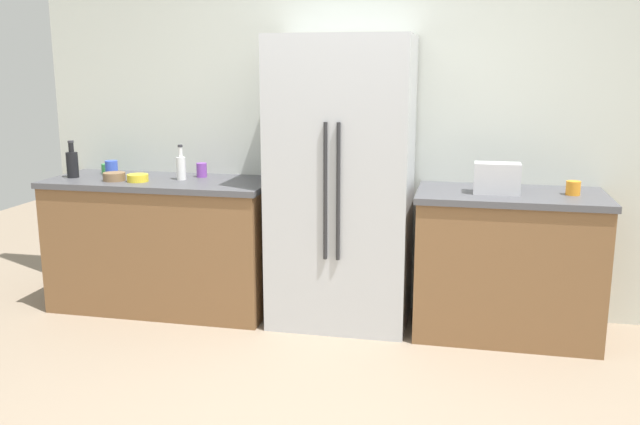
{
  "coord_description": "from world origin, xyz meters",
  "views": [
    {
      "loc": [
        0.65,
        -2.79,
        1.69
      ],
      "look_at": [
        -0.06,
        0.45,
        0.97
      ],
      "focal_mm": 37.89,
      "sensor_mm": 36.0,
      "label": 1
    }
  ],
  "objects_px": {
    "bottle_a": "(72,163)",
    "bowl_b": "(114,177)",
    "refrigerator": "(341,184)",
    "cup_b": "(202,170)",
    "bottle_b": "(181,167)",
    "cup_a": "(112,168)",
    "toaster": "(497,178)",
    "bowl_a": "(138,178)",
    "cup_d": "(573,188)",
    "cup_c": "(106,169)"
  },
  "relations": [
    {
      "from": "bottle_a",
      "to": "cup_a",
      "type": "relative_size",
      "value": 2.39
    },
    {
      "from": "cup_c",
      "to": "bowl_a",
      "type": "distance_m",
      "value": 0.46
    },
    {
      "from": "bottle_b",
      "to": "bowl_b",
      "type": "distance_m",
      "value": 0.46
    },
    {
      "from": "toaster",
      "to": "cup_a",
      "type": "xyz_separation_m",
      "value": [
        -2.66,
        0.12,
        -0.04
      ]
    },
    {
      "from": "bottle_b",
      "to": "bowl_b",
      "type": "height_order",
      "value": "bottle_b"
    },
    {
      "from": "refrigerator",
      "to": "cup_d",
      "type": "height_order",
      "value": "refrigerator"
    },
    {
      "from": "bowl_b",
      "to": "refrigerator",
      "type": "bearing_deg",
      "value": 4.26
    },
    {
      "from": "cup_b",
      "to": "cup_a",
      "type": "bearing_deg",
      "value": -172.39
    },
    {
      "from": "bottle_b",
      "to": "cup_b",
      "type": "relative_size",
      "value": 2.44
    },
    {
      "from": "toaster",
      "to": "bowl_a",
      "type": "relative_size",
      "value": 1.94
    },
    {
      "from": "toaster",
      "to": "bowl_a",
      "type": "distance_m",
      "value": 2.37
    },
    {
      "from": "cup_b",
      "to": "cup_d",
      "type": "relative_size",
      "value": 1.16
    },
    {
      "from": "cup_c",
      "to": "bowl_a",
      "type": "xyz_separation_m",
      "value": [
        0.38,
        -0.26,
        -0.01
      ]
    },
    {
      "from": "bottle_a",
      "to": "bottle_b",
      "type": "relative_size",
      "value": 1.07
    },
    {
      "from": "cup_a",
      "to": "bowl_a",
      "type": "relative_size",
      "value": 0.76
    },
    {
      "from": "refrigerator",
      "to": "cup_a",
      "type": "distance_m",
      "value": 1.69
    },
    {
      "from": "cup_d",
      "to": "bottle_a",
      "type": "bearing_deg",
      "value": -179.09
    },
    {
      "from": "bowl_a",
      "to": "bowl_b",
      "type": "distance_m",
      "value": 0.17
    },
    {
      "from": "cup_a",
      "to": "toaster",
      "type": "bearing_deg",
      "value": -2.68
    },
    {
      "from": "bottle_a",
      "to": "cup_b",
      "type": "relative_size",
      "value": 2.62
    },
    {
      "from": "toaster",
      "to": "bowl_b",
      "type": "relative_size",
      "value": 1.85
    },
    {
      "from": "cup_a",
      "to": "bottle_b",
      "type": "bearing_deg",
      "value": -5.49
    },
    {
      "from": "refrigerator",
      "to": "bottle_a",
      "type": "distance_m",
      "value": 1.92
    },
    {
      "from": "toaster",
      "to": "bottle_a",
      "type": "xyz_separation_m",
      "value": [
        -2.89,
        -0.0,
        0.01
      ]
    },
    {
      "from": "cup_c",
      "to": "toaster",
      "type": "bearing_deg",
      "value": -4.16
    },
    {
      "from": "bottle_a",
      "to": "bowl_a",
      "type": "height_order",
      "value": "bottle_a"
    },
    {
      "from": "cup_d",
      "to": "cup_a",
      "type": "bearing_deg",
      "value": 178.66
    },
    {
      "from": "bottle_b",
      "to": "cup_c",
      "type": "relative_size",
      "value": 3.34
    },
    {
      "from": "bottle_b",
      "to": "cup_a",
      "type": "relative_size",
      "value": 2.22
    },
    {
      "from": "cup_a",
      "to": "refrigerator",
      "type": "bearing_deg",
      "value": -2.4
    },
    {
      "from": "cup_b",
      "to": "cup_c",
      "type": "distance_m",
      "value": 0.73
    },
    {
      "from": "bottle_a",
      "to": "cup_c",
      "type": "xyz_separation_m",
      "value": [
        0.15,
        0.2,
        -0.06
      ]
    },
    {
      "from": "bowl_a",
      "to": "bowl_b",
      "type": "relative_size",
      "value": 0.95
    },
    {
      "from": "cup_c",
      "to": "bowl_b",
      "type": "distance_m",
      "value": 0.33
    },
    {
      "from": "cup_b",
      "to": "bowl_b",
      "type": "height_order",
      "value": "cup_b"
    },
    {
      "from": "cup_b",
      "to": "cup_c",
      "type": "height_order",
      "value": "cup_b"
    },
    {
      "from": "bottle_b",
      "to": "cup_c",
      "type": "xyz_separation_m",
      "value": [
        -0.64,
        0.13,
        -0.06
      ]
    },
    {
      "from": "refrigerator",
      "to": "bowl_a",
      "type": "distance_m",
      "value": 1.39
    },
    {
      "from": "cup_a",
      "to": "cup_d",
      "type": "distance_m",
      "value": 3.12
    },
    {
      "from": "cup_c",
      "to": "cup_d",
      "type": "height_order",
      "value": "cup_d"
    },
    {
      "from": "bottle_b",
      "to": "cup_a",
      "type": "distance_m",
      "value": 0.56
    },
    {
      "from": "refrigerator",
      "to": "bowl_b",
      "type": "relative_size",
      "value": 12.53
    },
    {
      "from": "refrigerator",
      "to": "cup_a",
      "type": "height_order",
      "value": "refrigerator"
    },
    {
      "from": "cup_b",
      "to": "bowl_b",
      "type": "relative_size",
      "value": 0.66
    },
    {
      "from": "bowl_a",
      "to": "refrigerator",
      "type": "bearing_deg",
      "value": 4.78
    },
    {
      "from": "bowl_b",
      "to": "cup_d",
      "type": "bearing_deg",
      "value": 2.18
    },
    {
      "from": "bottle_a",
      "to": "bowl_b",
      "type": "xyz_separation_m",
      "value": [
        0.35,
        -0.06,
        -0.07
      ]
    },
    {
      "from": "refrigerator",
      "to": "bottle_a",
      "type": "xyz_separation_m",
      "value": [
        -1.91,
        -0.06,
        0.08
      ]
    },
    {
      "from": "bottle_b",
      "to": "cup_d",
      "type": "bearing_deg",
      "value": -0.43
    },
    {
      "from": "cup_a",
      "to": "cup_b",
      "type": "xyz_separation_m",
      "value": [
        0.65,
        0.09,
        -0.0
      ]
    }
  ]
}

